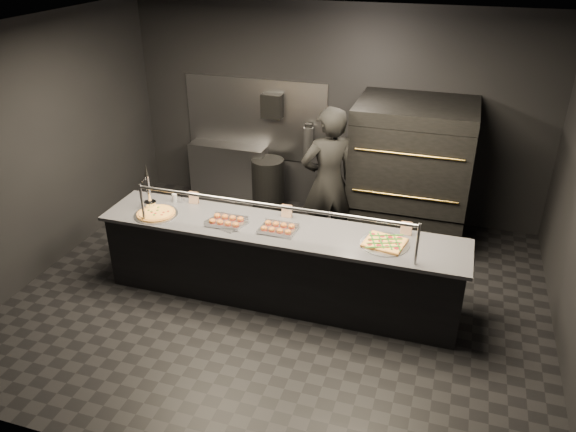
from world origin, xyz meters
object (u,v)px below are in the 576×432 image
object	(u,v)px
trash_bin	(268,185)
pizza_oven	(411,173)
service_counter	(280,263)
slider_tray_b	(278,228)
slider_tray_a	(226,221)
fire_extinguisher	(308,142)
worker	(328,182)
towel_dispenser	(272,106)
prep_shelf	(229,172)
square_pizza	(385,243)
round_pizza	(156,214)
beer_tap	(149,196)

from	to	relation	value
trash_bin	pizza_oven	bearing A→B (deg)	-6.69
service_counter	slider_tray_b	xyz separation A→B (m)	(-0.00, -0.05, 0.48)
slider_tray_a	trash_bin	bearing A→B (deg)	97.70
service_counter	pizza_oven	bearing A→B (deg)	57.73
pizza_oven	fire_extinguisher	distance (m)	1.63
worker	towel_dispenser	bearing A→B (deg)	-79.16
service_counter	prep_shelf	world-z (taller)	service_counter
fire_extinguisher	slider_tray_a	size ratio (longest dim) A/B	1.04
trash_bin	slider_tray_a	bearing A→B (deg)	-82.30
service_counter	square_pizza	size ratio (longest dim) A/B	8.02
service_counter	slider_tray_a	distance (m)	0.77
round_pizza	slider_tray_b	world-z (taller)	slider_tray_b
prep_shelf	square_pizza	bearing A→B (deg)	-40.24
beer_tap	slider_tray_b	size ratio (longest dim) A/B	1.34
towel_dispenser	round_pizza	distance (m)	2.65
service_counter	worker	bearing A→B (deg)	78.60
beer_tap	trash_bin	bearing A→B (deg)	71.86
slider_tray_a	prep_shelf	bearing A→B (deg)	112.70
service_counter	fire_extinguisher	distance (m)	2.50
beer_tap	square_pizza	distance (m)	2.76
towel_dispenser	square_pizza	xyz separation A→B (m)	(2.06, -2.40, -0.61)
slider_tray_a	worker	distance (m)	1.54
round_pizza	prep_shelf	bearing A→B (deg)	93.51
slider_tray_a	worker	bearing A→B (deg)	56.66
fire_extinguisher	beer_tap	distance (m)	2.70
fire_extinguisher	beer_tap	xyz separation A→B (m)	(-1.25, -2.39, 0.02)
prep_shelf	beer_tap	bearing A→B (deg)	-90.00
towel_dispenser	trash_bin	bearing A→B (deg)	-90.00
pizza_oven	worker	bearing A→B (deg)	-144.34
pizza_oven	prep_shelf	world-z (taller)	pizza_oven
prep_shelf	slider_tray_b	xyz separation A→B (m)	(1.60, -2.38, 0.49)
service_counter	beer_tap	distance (m)	1.71
slider_tray_a	slider_tray_b	size ratio (longest dim) A/B	1.18
trash_bin	worker	xyz separation A→B (m)	(1.15, -0.93, 0.58)
beer_tap	worker	world-z (taller)	worker
round_pizza	slider_tray_a	size ratio (longest dim) A/B	1.03
slider_tray_b	fire_extinguisher	bearing A→B (deg)	98.11
slider_tray_a	square_pizza	distance (m)	1.76
fire_extinguisher	slider_tray_b	bearing A→B (deg)	-81.89
pizza_oven	fire_extinguisher	bearing A→B (deg)	162.11
beer_tap	slider_tray_a	size ratio (longest dim) A/B	1.13
beer_tap	slider_tray_b	xyz separation A→B (m)	(1.60, -0.06, -0.13)
round_pizza	slider_tray_a	xyz separation A→B (m)	(0.85, 0.06, 0.01)
round_pizza	square_pizza	size ratio (longest dim) A/B	0.98
square_pizza	trash_bin	size ratio (longest dim) A/B	0.64
pizza_oven	round_pizza	size ratio (longest dim) A/B	3.81
fire_extinguisher	square_pizza	world-z (taller)	fire_extinguisher
slider_tray_b	prep_shelf	bearing A→B (deg)	123.96
square_pizza	trash_bin	world-z (taller)	square_pizza
beer_tap	round_pizza	size ratio (longest dim) A/B	1.10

